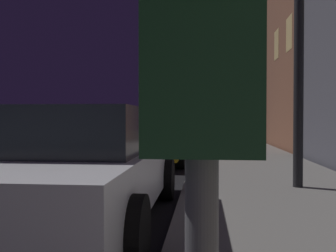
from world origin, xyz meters
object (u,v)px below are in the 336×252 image
at_px(car_white, 82,165).
at_px(car_blue, 174,131).
at_px(car_yellow_cab, 154,139).
at_px(parking_meter, 202,169).

height_order(car_white, car_blue, same).
bearing_deg(car_yellow_cab, parking_meter, -81.47).
height_order(car_white, car_yellow_cab, same).
height_order(car_yellow_cab, car_blue, same).
bearing_deg(parking_meter, car_yellow_cab, 98.53).
xyz_separation_m(car_white, car_blue, (0.00, 13.15, -0.00)).
bearing_deg(car_white, car_yellow_cab, 90.01).
xyz_separation_m(car_white, car_yellow_cab, (-0.00, 6.34, -0.01)).
bearing_deg(car_yellow_cab, car_white, -89.99).
distance_m(parking_meter, car_blue, 17.02).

